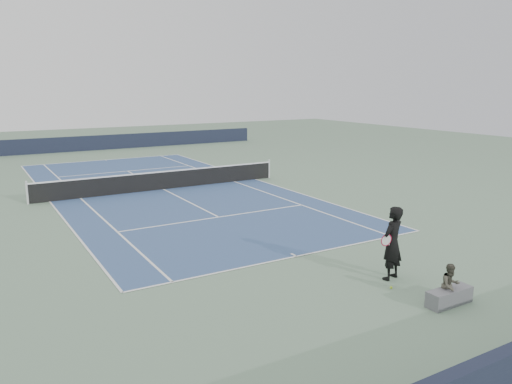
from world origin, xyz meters
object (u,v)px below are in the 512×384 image
tennis_player (392,243)px  spectator_bench (450,291)px  tennis_ball (391,287)px  tennis_net (163,180)px

tennis_player → spectator_bench: tennis_player is taller
tennis_player → spectator_bench: size_ratio=1.56×
tennis_ball → spectator_bench: 1.54m
tennis_player → tennis_ball: size_ratio=28.21×
tennis_net → tennis_player: tennis_player is taller
tennis_net → spectator_bench: bearing=-85.8°
tennis_net → tennis_ball: (0.71, -15.21, -0.47)m
tennis_ball → spectator_bench: bearing=-70.4°
tennis_net → tennis_player: size_ratio=6.24×
tennis_net → spectator_bench: (1.22, -16.63, -0.14)m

